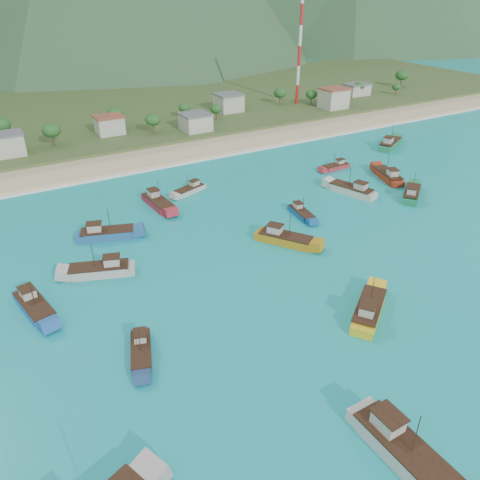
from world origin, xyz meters
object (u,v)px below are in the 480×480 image
boat_12 (106,234)px  boat_26 (190,190)px  boat_15 (352,190)px  boat_29 (301,214)px  boat_2 (412,194)px  boat_10 (35,307)px  boat_28 (390,144)px  boat_7 (335,167)px  boat_13 (285,239)px  boat_8 (141,352)px  radio_tower (300,46)px  boat_27 (101,270)px  boat_3 (388,176)px  boat_14 (402,450)px  boat_5 (158,203)px  boat_1 (369,311)px

boat_12 → boat_26: (24.22, 12.75, -0.28)m
boat_15 → boat_29: boat_15 is taller
boat_2 → boat_10: 85.52m
boat_10 → boat_28: (109.55, 32.08, 0.18)m
boat_7 → boat_13: 45.12m
boat_8 → boat_26: bearing=-103.1°
radio_tower → boat_28: 61.61m
boat_26 → boat_8: bearing=128.6°
boat_28 → boat_29: size_ratio=1.46×
boat_10 → boat_27: boat_27 is taller
boat_10 → boat_12: bearing=-143.8°
boat_2 → boat_3: bearing=125.8°
boat_2 → boat_10: (-85.50, -1.59, 0.01)m
boat_2 → boat_14: 73.72m
boat_3 → boat_12: (-72.56, 5.13, -0.02)m
boat_5 → boat_14: 74.18m
boat_8 → boat_27: size_ratio=0.78×
boat_14 → boat_26: bearing=-98.4°
boat_10 → boat_14: bearing=111.3°
boat_13 → boat_29: (10.20, 8.28, -0.33)m
boat_10 → boat_26: size_ratio=1.21×
boat_1 → boat_14: boat_14 is taller
boat_12 → boat_28: size_ratio=0.93×
boat_3 → boat_29: bearing=-150.5°
boat_5 → boat_27: 29.03m
boat_7 → boat_29: 31.99m
boat_26 → boat_13: bearing=169.9°
boat_14 → boat_28: bearing=-135.7°
boat_2 → boat_26: (-44.75, 29.18, -0.20)m
boat_14 → boat_27: size_ratio=1.13×
boat_10 → boat_14: 55.99m
boat_13 → boat_27: boat_13 is taller
boat_26 → boat_27: 38.56m
boat_1 → boat_28: (64.94, 59.00, 0.11)m
boat_13 → boat_14: boat_14 is taller
boat_5 → boat_10: bearing=37.1°
boat_26 → boat_28: 68.81m
boat_8 → boat_12: 36.24m
boat_5 → boat_26: (9.70, 3.76, -0.27)m
boat_12 → boat_10: bearing=-24.0°
radio_tower → boat_8: size_ratio=4.71×
boat_8 → boat_2: bearing=-147.0°
boat_14 → boat_26: size_ratio=1.44×
boat_3 → boat_1: bearing=-119.5°
radio_tower → boat_5: radio_tower is taller
boat_7 → boat_5: bearing=86.0°
boat_1 → boat_10: size_ratio=1.01×
boat_5 → boat_7: bearing=174.5°
boat_8 → boat_15: bearing=-137.7°
boat_15 → boat_29: 18.31m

